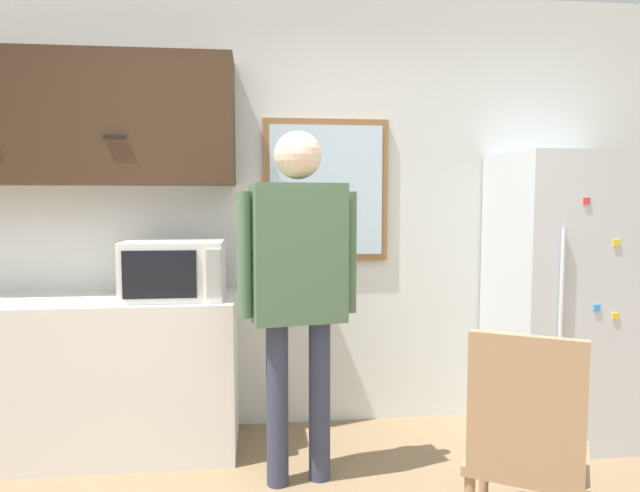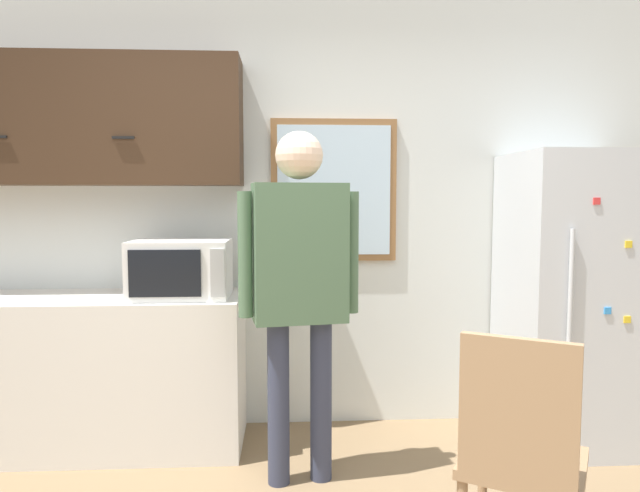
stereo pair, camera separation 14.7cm
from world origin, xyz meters
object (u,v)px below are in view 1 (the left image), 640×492
object	(u,v)px
microwave	(174,270)
refrigerator	(559,297)
chair	(526,444)
person	(298,270)

from	to	relation	value
microwave	refrigerator	distance (m)	2.27
microwave	refrigerator	bearing A→B (deg)	-0.26
chair	refrigerator	bearing A→B (deg)	-92.47
person	chair	xyz separation A→B (m)	(0.80, -0.82, -0.57)
refrigerator	chair	bearing A→B (deg)	-123.15
microwave	person	bearing A→B (deg)	-32.56
refrigerator	chair	xyz separation A→B (m)	(-0.81, -1.23, -0.33)
person	refrigerator	world-z (taller)	person
person	refrigerator	size ratio (longest dim) A/B	1.04
refrigerator	chair	world-z (taller)	refrigerator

